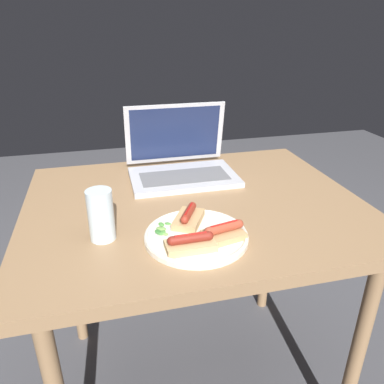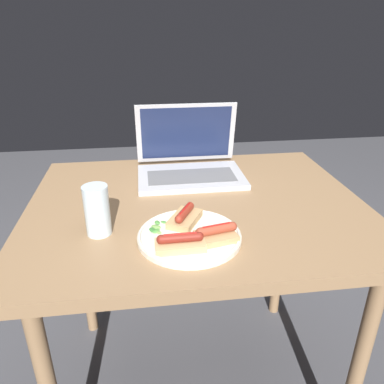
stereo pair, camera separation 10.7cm
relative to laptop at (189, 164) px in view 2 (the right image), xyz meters
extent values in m
plane|color=#4C4C51|center=(-0.01, -0.22, -0.82)|extent=(6.00, 6.00, 0.00)
cube|color=#93704C|center=(-0.01, -0.22, -0.06)|extent=(1.03, 0.82, 0.04)
cylinder|color=#93704C|center=(0.42, 0.11, -0.45)|extent=(0.04, 0.04, 0.74)
cylinder|color=#93704C|center=(-0.43, 0.11, -0.45)|extent=(0.04, 0.04, 0.74)
cylinder|color=#93704C|center=(0.42, -0.54, -0.45)|extent=(0.04, 0.04, 0.74)
cube|color=#B7B7BC|center=(0.00, -0.04, -0.03)|extent=(0.37, 0.24, 0.02)
cube|color=slate|center=(0.00, -0.05, -0.03)|extent=(0.30, 0.13, 0.00)
cube|color=#B7B7BC|center=(0.00, 0.10, 0.09)|extent=(0.37, 0.04, 0.22)
cube|color=#192347|center=(0.00, 0.09, 0.09)|extent=(0.33, 0.03, 0.20)
cylinder|color=silver|center=(-0.06, -0.43, -0.04)|extent=(0.27, 0.27, 0.01)
torus|color=silver|center=(-0.06, -0.43, -0.03)|extent=(0.26, 0.26, 0.01)
cube|color=tan|center=(-0.06, -0.36, -0.02)|extent=(0.11, 0.13, 0.02)
cylinder|color=maroon|center=(-0.06, -0.36, 0.00)|extent=(0.06, 0.08, 0.02)
sphere|color=maroon|center=(-0.08, -0.40, 0.00)|extent=(0.02, 0.02, 0.02)
sphere|color=maroon|center=(-0.04, -0.33, 0.00)|extent=(0.02, 0.02, 0.02)
cylinder|color=red|center=(-0.06, -0.36, 0.01)|extent=(0.04, 0.06, 0.00)
cube|color=tan|center=(-0.08, -0.49, -0.02)|extent=(0.12, 0.06, 0.02)
cylinder|color=maroon|center=(-0.08, -0.49, 0.00)|extent=(0.09, 0.02, 0.02)
sphere|color=maroon|center=(-0.13, -0.49, 0.00)|extent=(0.02, 0.02, 0.02)
sphere|color=maroon|center=(-0.04, -0.49, 0.00)|extent=(0.02, 0.02, 0.02)
cylinder|color=red|center=(-0.08, -0.49, 0.01)|extent=(0.08, 0.01, 0.01)
cube|color=tan|center=(0.01, -0.46, -0.02)|extent=(0.11, 0.09, 0.02)
cylinder|color=#9E3D28|center=(0.01, -0.46, 0.00)|extent=(0.09, 0.04, 0.02)
sphere|color=#9E3D28|center=(-0.03, -0.47, 0.00)|extent=(0.02, 0.02, 0.02)
sphere|color=#9E3D28|center=(0.05, -0.45, 0.00)|extent=(0.02, 0.02, 0.02)
cylinder|color=red|center=(0.01, -0.46, 0.01)|extent=(0.07, 0.02, 0.00)
ellipsoid|color=#4C8E3D|center=(-0.12, -0.36, -0.03)|extent=(0.02, 0.02, 0.00)
ellipsoid|color=#709E4C|center=(-0.14, -0.38, -0.03)|extent=(0.03, 0.03, 0.01)
ellipsoid|color=#4C8E3D|center=(-0.14, -0.40, -0.03)|extent=(0.03, 0.03, 0.01)
ellipsoid|color=#709E4C|center=(-0.13, -0.41, -0.03)|extent=(0.02, 0.02, 0.01)
ellipsoid|color=#4C8E3D|center=(-0.13, -0.36, -0.03)|extent=(0.02, 0.03, 0.01)
ellipsoid|color=#387A33|center=(-0.15, -0.40, -0.03)|extent=(0.02, 0.03, 0.01)
ellipsoid|color=#709E4C|center=(-0.14, -0.39, -0.03)|extent=(0.03, 0.03, 0.01)
cylinder|color=silver|center=(-0.29, -0.37, 0.02)|extent=(0.07, 0.07, 0.13)
camera|label=1|loc=(-0.26, -1.22, 0.47)|focal=35.00mm
camera|label=2|loc=(-0.16, -1.24, 0.47)|focal=35.00mm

